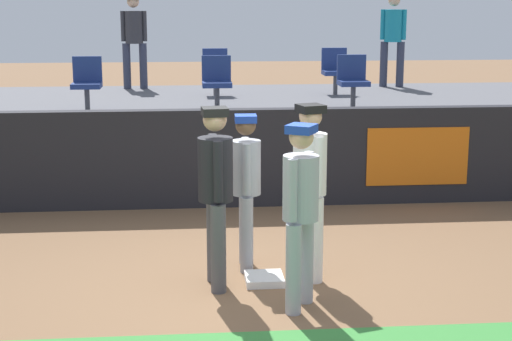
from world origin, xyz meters
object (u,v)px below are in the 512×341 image
player_coach_visitor (246,181)px  player_fielder_home (310,179)px  player_umpire (216,185)px  player_runner_visitor (301,204)px  seat_front_right (353,78)px  spectator_hooded (393,34)px  seat_front_left (87,80)px  seat_back_center (215,69)px  seat_back_right (335,68)px  spectator_capped (134,35)px  seat_front_center (217,79)px  first_base (264,279)px

player_coach_visitor → player_fielder_home: bearing=62.9°
player_umpire → player_runner_visitor: bearing=44.8°
seat_front_right → spectator_hooded: (1.41, 2.93, 0.57)m
player_fielder_home → seat_front_left: seat_front_left is taller
seat_back_center → player_umpire: bearing=-92.2°
player_fielder_home → spectator_hooded: spectator_hooded is taller
player_coach_visitor → seat_back_center: 5.99m
player_umpire → seat_front_right: size_ratio=2.24×
seat_back_right → seat_front_right: bearing=-91.6°
seat_front_right → spectator_capped: spectator_capped is taller
player_coach_visitor → seat_front_left: seat_front_left is taller
player_coach_visitor → seat_back_right: bearing=162.3°
seat_front_center → spectator_hooded: size_ratio=0.46×
player_umpire → seat_back_center: (0.25, 6.52, 0.60)m
player_runner_visitor → player_coach_visitor: 1.29m
player_fielder_home → seat_front_center: seat_front_center is taller
player_coach_visitor → spectator_hooded: (3.45, 7.08, 1.27)m
seat_back_right → seat_front_left: bearing=-157.1°
player_umpire → spectator_capped: (-1.27, 7.74, 1.16)m
first_base → seat_back_right: size_ratio=0.48×
seat_front_right → seat_back_right: size_ratio=1.00×
seat_front_center → spectator_hooded: spectator_hooded is taller
seat_front_right → seat_front_center: same height
first_base → spectator_capped: bearing=103.0°
seat_front_left → spectator_capped: size_ratio=0.47×
player_fielder_home → player_umpire: 1.02m
seat_back_center → spectator_hooded: 3.77m
first_base → player_umpire: player_umpire is taller
first_base → player_coach_visitor: 1.09m
first_base → seat_front_right: 5.29m
first_base → seat_front_left: bearing=116.7°
spectator_hooded → player_fielder_home: bearing=87.2°
seat_back_center → first_base: bearing=-87.7°
seat_front_right → seat_front_center: (-2.19, -0.00, -0.00)m
first_base → seat_front_left: seat_front_left is taller
seat_front_left → seat_front_right: size_ratio=1.00×
player_umpire → seat_front_right: seat_front_right is taller
player_runner_visitor → seat_front_center: size_ratio=2.15×
seat_front_left → seat_back_right: size_ratio=1.00×
spectator_hooded → spectator_capped: (-5.07, 0.10, -0.02)m
seat_back_center → seat_front_center: size_ratio=1.00×
spectator_capped → seat_back_center: bearing=141.5°
player_runner_visitor → seat_front_right: bearing=-167.0°
player_coach_visitor → seat_front_left: bearing=-150.6°
player_runner_visitor → spectator_hooded: (3.02, 8.30, 1.22)m
player_coach_visitor → seat_back_right: size_ratio=2.05×
seat_back_center → spectator_hooded: bearing=17.6°
first_base → player_umpire: size_ratio=0.21×
spectator_capped → seat_front_right: bearing=140.9°
player_coach_visitor → seat_front_right: 4.68m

